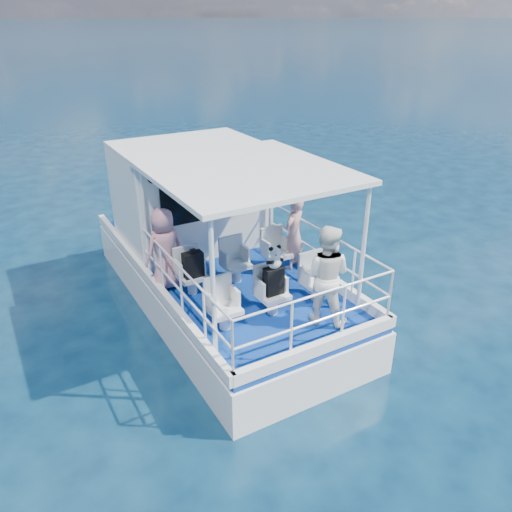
{
  "coord_description": "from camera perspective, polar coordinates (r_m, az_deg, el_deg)",
  "views": [
    {
      "loc": [
        -3.83,
        -7.19,
        5.45
      ],
      "look_at": [
        0.08,
        -0.4,
        1.66
      ],
      "focal_mm": 35.0,
      "sensor_mm": 36.0,
      "label": 1
    }
  ],
  "objects": [
    {
      "name": "seat_stbd_aft",
      "position": [
        8.85,
        6.88,
        -3.86
      ],
      "size": [
        0.48,
        0.46,
        0.38
      ],
      "primitive_type": "cube",
      "color": "silver",
      "rests_on": "deck"
    },
    {
      "name": "deck",
      "position": [
        10.14,
        -4.36,
        -1.22
      ],
      "size": [
        2.9,
        6.9,
        0.1
      ],
      "primitive_type": "cube",
      "color": "navy",
      "rests_on": "hull"
    },
    {
      "name": "backpack_port",
      "position": [
        8.8,
        -7.21,
        -0.98
      ],
      "size": [
        0.35,
        0.2,
        0.46
      ],
      "primitive_type": "cube",
      "color": "black",
      "rests_on": "seat_port_fwd"
    },
    {
      "name": "passenger_stbd_fwd",
      "position": [
        9.71,
        4.34,
        2.62
      ],
      "size": [
        0.63,
        0.54,
        1.46
      ],
      "primitive_type": "imported",
      "rotation": [
        0.0,
        0.0,
        3.57
      ],
      "color": "pink",
      "rests_on": "deck"
    },
    {
      "name": "passenger_port_fwd",
      "position": [
        9.1,
        -10.39,
        0.79
      ],
      "size": [
        0.64,
        0.52,
        1.52
      ],
      "primitive_type": "imported",
      "rotation": [
        0.0,
        0.0,
        3.36
      ],
      "color": "#CB838D",
      "rests_on": "deck"
    },
    {
      "name": "railings",
      "position": [
        8.64,
        0.11,
        -2.09
      ],
      "size": [
        2.84,
        3.59,
        1.0
      ],
      "primitive_type": null,
      "color": "white",
      "rests_on": "deck"
    },
    {
      "name": "ground",
      "position": [
        9.79,
        -1.6,
        -7.97
      ],
      "size": [
        2000.0,
        2000.0,
        0.0
      ],
      "primitive_type": "plane",
      "color": "#071E34",
      "rests_on": "ground"
    },
    {
      "name": "backpack_center",
      "position": [
        8.18,
        2.01,
        -2.86
      ],
      "size": [
        0.32,
        0.18,
        0.48
      ],
      "primitive_type": "cube",
      "color": "black",
      "rests_on": "seat_center_aft"
    },
    {
      "name": "seat_port_fwd",
      "position": [
        9.06,
        -7.31,
        -3.14
      ],
      "size": [
        0.48,
        0.46,
        0.38
      ],
      "primitive_type": "cube",
      "color": "silver",
      "rests_on": "deck"
    },
    {
      "name": "hull",
      "position": [
        10.55,
        -4.2,
        -5.33
      ],
      "size": [
        3.0,
        7.0,
        1.6
      ],
      "primitive_type": "cube",
      "color": "white",
      "rests_on": "ground"
    },
    {
      "name": "seat_center_aft",
      "position": [
        8.4,
        1.91,
        -5.41
      ],
      "size": [
        0.48,
        0.46,
        0.38
      ],
      "primitive_type": "cube",
      "color": "silver",
      "rests_on": "deck"
    },
    {
      "name": "canopy_posts",
      "position": [
        8.64,
        -0.97,
        2.31
      ],
      "size": [
        2.77,
        2.97,
        2.2
      ],
      "color": "white",
      "rests_on": "deck"
    },
    {
      "name": "seat_port_aft",
      "position": [
        8.03,
        -3.61,
        -7.06
      ],
      "size": [
        0.48,
        0.46,
        0.38
      ],
      "primitive_type": "cube",
      "color": "silver",
      "rests_on": "deck"
    },
    {
      "name": "canopy",
      "position": [
        8.29,
        -1.2,
        9.67
      ],
      "size": [
        3.0,
        3.2,
        0.08
      ],
      "primitive_type": "cube",
      "color": "white",
      "rests_on": "cabin"
    },
    {
      "name": "panda",
      "position": [
        7.99,
        2.16,
        -0.13
      ],
      "size": [
        0.25,
        0.21,
        0.38
      ],
      "primitive_type": null,
      "color": "silver",
      "rests_on": "backpack_center"
    },
    {
      "name": "compact_camera",
      "position": [
        8.7,
        -7.26,
        0.6
      ],
      "size": [
        0.1,
        0.06,
        0.06
      ],
      "primitive_type": "cube",
      "color": "black",
      "rests_on": "backpack_port"
    },
    {
      "name": "seat_stbd_fwd",
      "position": [
        9.79,
        2.4,
        -0.62
      ],
      "size": [
        0.48,
        0.46,
        0.38
      ],
      "primitive_type": "cube",
      "color": "silver",
      "rests_on": "deck"
    },
    {
      "name": "seat_center_fwd",
      "position": [
        9.39,
        -2.26,
        -1.84
      ],
      "size": [
        0.48,
        0.46,
        0.38
      ],
      "primitive_type": "cube",
      "color": "silver",
      "rests_on": "deck"
    },
    {
      "name": "passenger_stbd_aft",
      "position": [
        7.96,
        7.93,
        -2.18
      ],
      "size": [
        1.01,
        1.03,
        1.68
      ],
      "primitive_type": "imported",
      "rotation": [
        0.0,
        0.0,
        2.27
      ],
      "color": "white",
      "rests_on": "deck"
    },
    {
      "name": "cabin",
      "position": [
        10.79,
        -7.61,
        6.98
      ],
      "size": [
        2.85,
        2.0,
        2.2
      ],
      "primitive_type": "cube",
      "color": "white",
      "rests_on": "deck"
    }
  ]
}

